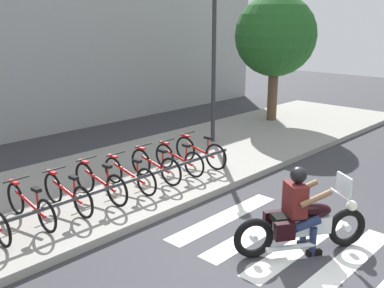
# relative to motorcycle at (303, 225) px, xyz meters

# --- Properties ---
(ground_plane) EXTENTS (48.00, 48.00, 0.00)m
(ground_plane) POSITION_rel_motorcycle_xyz_m (-0.45, 0.10, -0.47)
(ground_plane) COLOR #38383D
(sidewalk) EXTENTS (24.00, 4.40, 0.15)m
(sidewalk) POSITION_rel_motorcycle_xyz_m (-0.45, 4.70, -0.39)
(sidewalk) COLOR gray
(sidewalk) RESTS_ON ground
(crosswalk_stripe_1) EXTENTS (2.80, 0.40, 0.01)m
(crosswalk_stripe_1) POSITION_rel_motorcycle_xyz_m (0.12, -0.70, -0.46)
(crosswalk_stripe_1) COLOR white
(crosswalk_stripe_1) RESTS_ON ground
(crosswalk_stripe_2) EXTENTS (2.80, 0.40, 0.01)m
(crosswalk_stripe_2) POSITION_rel_motorcycle_xyz_m (0.12, 0.10, -0.46)
(crosswalk_stripe_2) COLOR white
(crosswalk_stripe_2) RESTS_ON ground
(crosswalk_stripe_3) EXTENTS (2.80, 0.40, 0.01)m
(crosswalk_stripe_3) POSITION_rel_motorcycle_xyz_m (0.12, 0.90, -0.46)
(crosswalk_stripe_3) COLOR white
(crosswalk_stripe_3) RESTS_ON ground
(crosswalk_stripe_4) EXTENTS (2.80, 0.40, 0.01)m
(crosswalk_stripe_4) POSITION_rel_motorcycle_xyz_m (0.12, 1.70, -0.46)
(crosswalk_stripe_4) COLOR white
(crosswalk_stripe_4) RESTS_ON ground
(motorcycle) EXTENTS (1.97, 1.35, 1.25)m
(motorcycle) POSITION_rel_motorcycle_xyz_m (0.00, 0.00, 0.00)
(motorcycle) COLOR black
(motorcycle) RESTS_ON ground
(rider) EXTENTS (0.77, 0.73, 1.45)m
(rider) POSITION_rel_motorcycle_xyz_m (-0.06, 0.05, 0.37)
(rider) COLOR #591919
(rider) RESTS_ON ground
(bicycle_1) EXTENTS (0.48, 1.70, 0.73)m
(bicycle_1) POSITION_rel_motorcycle_xyz_m (-2.64, 3.83, 0.02)
(bicycle_1) COLOR black
(bicycle_1) RESTS_ON sidewalk
(bicycle_2) EXTENTS (0.48, 1.63, 0.75)m
(bicycle_2) POSITION_rel_motorcycle_xyz_m (-1.91, 3.83, 0.03)
(bicycle_2) COLOR black
(bicycle_2) RESTS_ON sidewalk
(bicycle_3) EXTENTS (0.48, 1.71, 0.79)m
(bicycle_3) POSITION_rel_motorcycle_xyz_m (-1.18, 3.83, 0.04)
(bicycle_3) COLOR black
(bicycle_3) RESTS_ON sidewalk
(bicycle_4) EXTENTS (0.48, 1.68, 0.73)m
(bicycle_4) POSITION_rel_motorcycle_xyz_m (-0.44, 3.83, 0.02)
(bicycle_4) COLOR black
(bicycle_4) RESTS_ON sidewalk
(bicycle_5) EXTENTS (0.48, 1.61, 0.77)m
(bicycle_5) POSITION_rel_motorcycle_xyz_m (0.29, 3.83, 0.04)
(bicycle_5) COLOR black
(bicycle_5) RESTS_ON sidewalk
(bicycle_6) EXTENTS (0.48, 1.57, 0.74)m
(bicycle_6) POSITION_rel_motorcycle_xyz_m (1.02, 3.83, 0.03)
(bicycle_6) COLOR black
(bicycle_6) RESTS_ON sidewalk
(bicycle_7) EXTENTS (0.48, 1.64, 0.78)m
(bicycle_7) POSITION_rel_motorcycle_xyz_m (1.76, 3.83, 0.04)
(bicycle_7) COLOR black
(bicycle_7) RESTS_ON sidewalk
(bike_rack) EXTENTS (5.73, 0.07, 0.49)m
(bike_rack) POSITION_rel_motorcycle_xyz_m (-0.81, 3.28, 0.11)
(bike_rack) COLOR #333338
(bike_rack) RESTS_ON sidewalk
(street_lamp) EXTENTS (0.28, 0.28, 4.42)m
(street_lamp) POSITION_rel_motorcycle_xyz_m (3.70, 5.10, 2.21)
(street_lamp) COLOR #2D2D33
(street_lamp) RESTS_ON ground
(tree_near_rack) EXTENTS (2.80, 2.80, 4.51)m
(tree_near_rack) POSITION_rel_motorcycle_xyz_m (7.39, 5.50, 2.62)
(tree_near_rack) COLOR brown
(tree_near_rack) RESTS_ON ground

